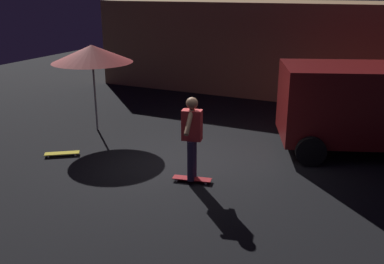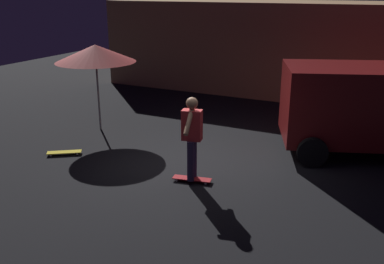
{
  "view_description": "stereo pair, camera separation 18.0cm",
  "coord_description": "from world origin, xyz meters",
  "px_view_note": "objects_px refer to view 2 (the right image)",
  "views": [
    {
      "loc": [
        3.89,
        -7.92,
        3.71
      ],
      "look_at": [
        0.51,
        -0.73,
        1.05
      ],
      "focal_mm": 40.53,
      "sensor_mm": 36.0,
      "label": 1
    },
    {
      "loc": [
        4.05,
        -7.84,
        3.71
      ],
      "look_at": [
        0.51,
        -0.73,
        1.05
      ],
      "focal_mm": 40.53,
      "sensor_mm": 36.0,
      "label": 2
    }
  ],
  "objects_px": {
    "skateboard_spare": "(64,152)",
    "skater": "(192,133)",
    "patio_umbrella": "(95,53)",
    "skateboard_ridden": "(192,179)"
  },
  "relations": [
    {
      "from": "skateboard_spare",
      "to": "skater",
      "type": "height_order",
      "value": "skater"
    },
    {
      "from": "patio_umbrella",
      "to": "skater",
      "type": "height_order",
      "value": "patio_umbrella"
    },
    {
      "from": "patio_umbrella",
      "to": "skateboard_ridden",
      "type": "bearing_deg",
      "value": -26.93
    },
    {
      "from": "skateboard_ridden",
      "to": "skater",
      "type": "xyz_separation_m",
      "value": [
        0.0,
        0.0,
        0.98
      ]
    },
    {
      "from": "patio_umbrella",
      "to": "skateboard_spare",
      "type": "relative_size",
      "value": 3.05
    },
    {
      "from": "skateboard_spare",
      "to": "skater",
      "type": "bearing_deg",
      "value": 0.19
    },
    {
      "from": "skateboard_ridden",
      "to": "skateboard_spare",
      "type": "bearing_deg",
      "value": -179.81
    },
    {
      "from": "skateboard_ridden",
      "to": "skateboard_spare",
      "type": "height_order",
      "value": "same"
    },
    {
      "from": "patio_umbrella",
      "to": "skater",
      "type": "relative_size",
      "value": 1.38
    },
    {
      "from": "skater",
      "to": "patio_umbrella",
      "type": "bearing_deg",
      "value": 153.07
    }
  ]
}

